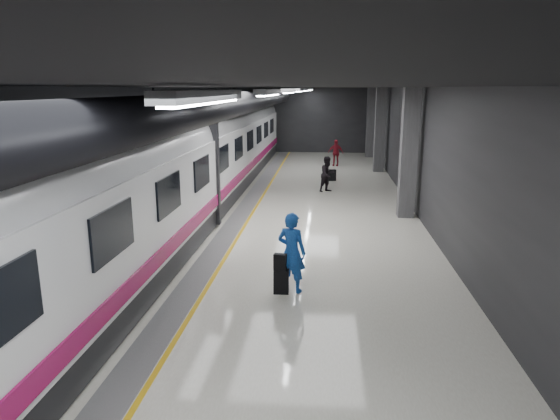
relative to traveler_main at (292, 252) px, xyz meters
name	(u,v)px	position (x,y,z in m)	size (l,w,h in m)	color
ground	(272,228)	(-0.99, 5.13, -0.91)	(40.00, 40.00, 0.00)	silver
platform_hall	(267,117)	(-1.28, 6.08, 2.62)	(10.02, 40.02, 4.51)	black
train	(173,164)	(-4.24, 5.13, 1.15)	(3.05, 38.00, 4.05)	black
traveler_main	(292,252)	(0.00, 0.00, 0.00)	(0.67, 0.44, 1.83)	blue
suitcase_main	(281,281)	(-0.22, -0.14, -0.64)	(0.34, 0.21, 0.55)	black
shoulder_bag	(280,262)	(-0.24, -0.16, -0.18)	(0.28, 0.15, 0.37)	black
traveler_far_a	(328,174)	(0.78, 11.22, -0.13)	(0.76, 0.59, 1.57)	black
traveler_far_b	(336,153)	(1.24, 18.90, -0.15)	(0.90, 0.37, 1.53)	maroon
suitcase_far	(332,175)	(1.01, 14.01, -0.64)	(0.37, 0.24, 0.55)	black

